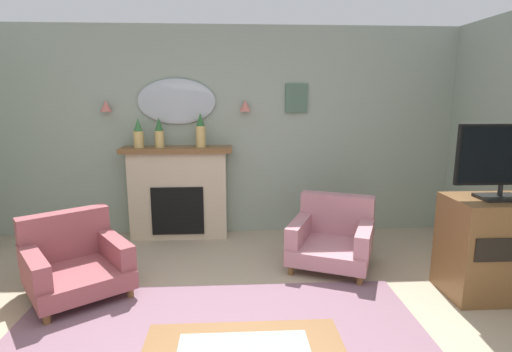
% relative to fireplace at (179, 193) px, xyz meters
% --- Properties ---
extents(wall_back, '(6.99, 0.10, 2.64)m').
position_rel_fireplace_xyz_m(wall_back, '(0.56, 0.22, 0.75)').
color(wall_back, '#93A393').
rests_on(wall_back, ground).
extents(fireplace, '(1.36, 0.36, 1.16)m').
position_rel_fireplace_xyz_m(fireplace, '(0.00, 0.00, 0.00)').
color(fireplace, beige).
rests_on(fireplace, ground).
extents(mantel_vase_centre, '(0.12, 0.12, 0.36)m').
position_rel_fireplace_xyz_m(mantel_vase_centre, '(-0.45, -0.03, 0.75)').
color(mantel_vase_centre, tan).
rests_on(mantel_vase_centre, fireplace).
extents(mantel_vase_right, '(0.11, 0.11, 0.36)m').
position_rel_fireplace_xyz_m(mantel_vase_right, '(-0.20, -0.03, 0.77)').
color(mantel_vase_right, tan).
rests_on(mantel_vase_right, fireplace).
extents(mantel_vase_left, '(0.12, 0.12, 0.42)m').
position_rel_fireplace_xyz_m(mantel_vase_left, '(0.30, -0.03, 0.78)').
color(mantel_vase_left, tan).
rests_on(mantel_vase_left, fireplace).
extents(wall_mirror, '(0.96, 0.06, 0.56)m').
position_rel_fireplace_xyz_m(wall_mirror, '(0.00, 0.14, 1.14)').
color(wall_mirror, '#B2BCC6').
extents(wall_sconce_left, '(0.14, 0.14, 0.14)m').
position_rel_fireplace_xyz_m(wall_sconce_left, '(-0.85, 0.09, 1.09)').
color(wall_sconce_left, '#D17066').
extents(wall_sconce_right, '(0.14, 0.14, 0.14)m').
position_rel_fireplace_xyz_m(wall_sconce_right, '(0.85, 0.09, 1.09)').
color(wall_sconce_right, '#D17066').
extents(framed_picture, '(0.28, 0.03, 0.36)m').
position_rel_fireplace_xyz_m(framed_picture, '(1.50, 0.15, 1.18)').
color(framed_picture, '#4C6B56').
extents(armchair_beside_couch, '(1.06, 1.07, 0.71)m').
position_rel_fireplace_xyz_m(armchair_beside_couch, '(1.75, -0.93, -0.27)').
color(armchair_beside_couch, '#B77A84').
rests_on(armchair_beside_couch, ground).
extents(armchair_by_coffee_table, '(1.13, 1.13, 0.71)m').
position_rel_fireplace_xyz_m(armchair_by_coffee_table, '(-0.77, -1.44, -0.27)').
color(armchair_by_coffee_table, '#934C51').
rests_on(armchair_by_coffee_table, ground).
extents(tv_cabinet, '(0.80, 0.57, 0.90)m').
position_rel_fireplace_xyz_m(tv_cabinet, '(3.00, -1.70, -0.12)').
color(tv_cabinet, brown).
rests_on(tv_cabinet, ground).
extents(tv_flatscreen, '(0.84, 0.24, 0.65)m').
position_rel_fireplace_xyz_m(tv_flatscreen, '(3.00, -1.72, 0.68)').
color(tv_flatscreen, black).
rests_on(tv_flatscreen, tv_cabinet).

